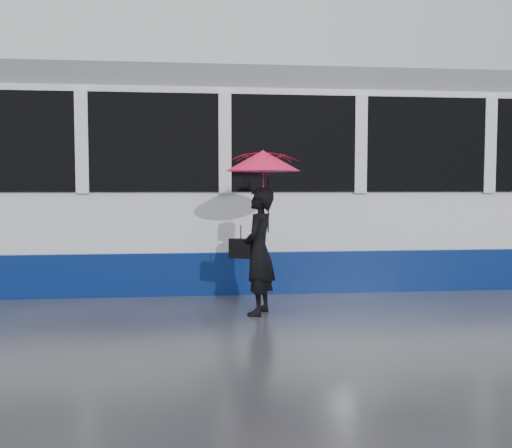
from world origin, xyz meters
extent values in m
plane|color=#28282D|center=(0.00, 0.00, 0.00)|extent=(90.00, 90.00, 0.00)
cube|color=#3F3D38|center=(0.00, 1.78, 0.01)|extent=(34.00, 0.07, 0.02)
cube|color=#3F3D38|center=(0.00, 3.22, 0.01)|extent=(34.00, 0.07, 0.02)
cube|color=white|center=(1.98, 2.50, 1.52)|extent=(24.00, 2.40, 2.95)
cube|color=navy|center=(1.98, 2.50, 0.31)|extent=(24.00, 2.56, 0.62)
cube|color=black|center=(1.98, 2.50, 2.20)|extent=(23.00, 2.48, 1.40)
cube|color=slate|center=(1.98, 2.50, 3.17)|extent=(23.60, 2.20, 0.35)
imported|color=black|center=(-0.18, -0.04, 0.78)|extent=(0.55, 0.67, 1.56)
imported|color=#EB1363|center=(-0.13, -0.04, 1.65)|extent=(1.10, 1.11, 0.78)
cone|color=#EB1363|center=(-0.13, -0.04, 1.89)|extent=(1.18, 1.18, 0.25)
cylinder|color=black|center=(-0.13, -0.04, 2.04)|extent=(0.01, 0.01, 0.06)
cylinder|color=black|center=(-0.06, -0.02, 1.35)|extent=(0.02, 0.02, 0.68)
cube|color=black|center=(-0.40, -0.02, 0.82)|extent=(0.30, 0.21, 0.24)
cylinder|color=black|center=(-0.40, -0.02, 1.03)|extent=(0.01, 0.01, 0.18)
camera|label=1|loc=(-0.95, -6.96, 1.57)|focal=40.00mm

